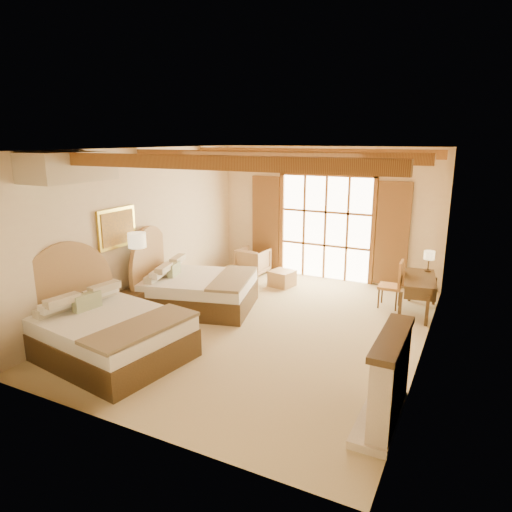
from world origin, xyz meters
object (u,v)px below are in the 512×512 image
Objects in this scene: desk at (419,294)px; bed_near at (102,328)px; nightstand at (136,304)px; bed_far at (191,286)px; armchair at (253,261)px.

bed_near is at bearing -143.85° from desk.
bed_near is 1.77× the size of desk.
nightstand is (-0.61, 1.48, -0.19)m from bed_near.
nightstand is 5.56m from desk.
nightstand is at bearing 120.88° from bed_near.
armchair is at bearing 73.74° from bed_far.
nightstand is 3.70m from armchair.
armchair is (0.09, 5.12, -0.12)m from bed_near.
nightstand is at bearing -159.33° from desk.
desk is (4.25, 4.18, -0.06)m from bed_near.
bed_far reaches higher than desk.
armchair is (0.70, 3.64, 0.06)m from nightstand.
nightstand is at bearing 81.89° from armchair.
bed_far reaches higher than armchair.
nightstand is 0.38× the size of desk.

